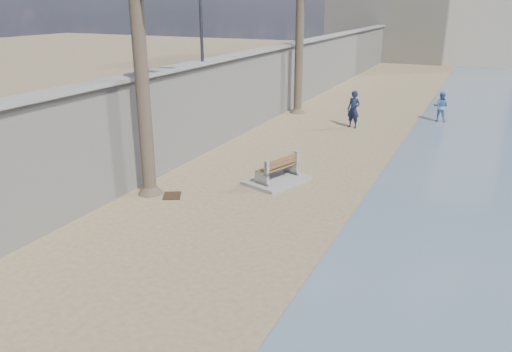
# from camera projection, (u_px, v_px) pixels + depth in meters

# --- Properties ---
(seawall) EXTENTS (0.45, 70.00, 3.50)m
(seawall) POSITION_uv_depth(u_px,v_px,m) (279.00, 81.00, 26.71)
(seawall) COLOR gray
(seawall) RESTS_ON ground_plane
(wall_cap) EXTENTS (0.80, 70.00, 0.12)m
(wall_cap) POSITION_uv_depth(u_px,v_px,m) (279.00, 47.00, 26.11)
(wall_cap) COLOR gray
(wall_cap) RESTS_ON seawall
(bench_far) EXTENTS (2.02, 2.44, 0.88)m
(bench_far) POSITION_uv_depth(u_px,v_px,m) (277.00, 171.00, 16.82)
(bench_far) COLOR gray
(bench_far) RESTS_ON ground_plane
(person_a) EXTENTS (0.85, 0.68, 2.05)m
(person_a) POSITION_uv_depth(u_px,v_px,m) (354.00, 107.00, 23.85)
(person_a) COLOR #131B35
(person_a) RESTS_ON ground_plane
(person_b) EXTENTS (0.84, 0.67, 1.69)m
(person_b) POSITION_uv_depth(u_px,v_px,m) (441.00, 105.00, 25.16)
(person_b) COLOR #5274A9
(person_b) RESTS_ON ground_plane
(debris_c) EXTENTS (0.79, 0.84, 0.03)m
(debris_c) POSITION_uv_depth(u_px,v_px,m) (172.00, 196.00, 15.71)
(debris_c) COLOR #382616
(debris_c) RESTS_ON ground_plane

